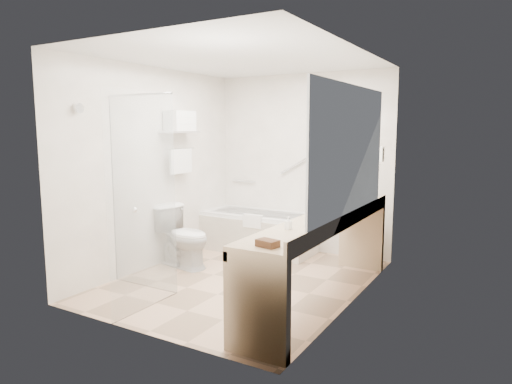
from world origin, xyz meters
The scene contains 25 objects.
floor centered at (0.00, 0.00, 0.00)m, with size 3.20×3.20×0.00m, color tan.
ceiling centered at (0.00, 0.00, 2.50)m, with size 2.60×3.20×0.10m, color silver.
wall_back centered at (0.00, 1.60, 1.25)m, with size 2.60×0.10×2.50m, color white.
wall_front centered at (0.00, -1.60, 1.25)m, with size 2.60×0.10×2.50m, color white.
wall_left centered at (-1.30, 0.00, 1.25)m, with size 0.10×3.20×2.50m, color white.
wall_right centered at (1.30, 0.00, 1.25)m, with size 0.10×3.20×2.50m, color white.
bathtub centered at (-0.50, 1.24, 0.28)m, with size 1.60×0.73×0.59m.
grab_bar_short centered at (-0.95, 1.56, 0.95)m, with size 0.03×0.03×0.40m, color silver.
grab_bar_long centered at (-0.05, 1.56, 1.25)m, with size 0.03×0.03×0.60m, color silver.
shower_enclosure centered at (-0.63, -0.93, 1.07)m, with size 0.96×0.91×2.11m.
towel_shelf centered at (-1.17, 0.35, 1.75)m, with size 0.24×0.55×0.81m.
vanity_counter centered at (1.02, -0.15, 0.64)m, with size 0.55×2.70×0.95m.
sink centered at (1.05, 0.25, 0.82)m, with size 0.40×0.52×0.14m, color white.
faucet centered at (1.20, 0.25, 0.93)m, with size 0.03×0.03×0.14m, color silver.
mirror centered at (1.29, -0.15, 1.55)m, with size 0.02×2.00×1.20m, color #A6ABB2.
hairdryer_unit centered at (1.25, 1.05, 1.45)m, with size 0.08×0.10×0.18m, color white.
toilet centered at (-0.95, 0.10, 0.38)m, with size 0.44×0.78×0.76m, color white.
amenity_basket centered at (1.06, -1.34, 0.88)m, with size 0.17×0.11×0.06m, color #432C18.
soap_bottle_a centered at (0.92, -0.71, 0.88)m, with size 0.05×0.11×0.05m, color white.
soap_bottle_b centered at (1.06, -0.54, 0.90)m, with size 0.09×0.12×0.09m, color white.
water_bottle_left centered at (1.04, 0.77, 0.94)m, with size 0.06×0.06×0.19m.
water_bottle_mid centered at (0.93, 0.94, 0.95)m, with size 0.06×0.06×0.21m.
water_bottle_right centered at (0.92, 1.10, 0.93)m, with size 0.05×0.05×0.18m.
drinking_glass_near centered at (0.88, 0.61, 0.89)m, with size 0.07×0.07×0.09m, color silver.
drinking_glass_far centered at (0.87, 0.58, 0.89)m, with size 0.06×0.06×0.08m, color silver.
Camera 1 is at (2.68, -4.32, 1.75)m, focal length 32.00 mm.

